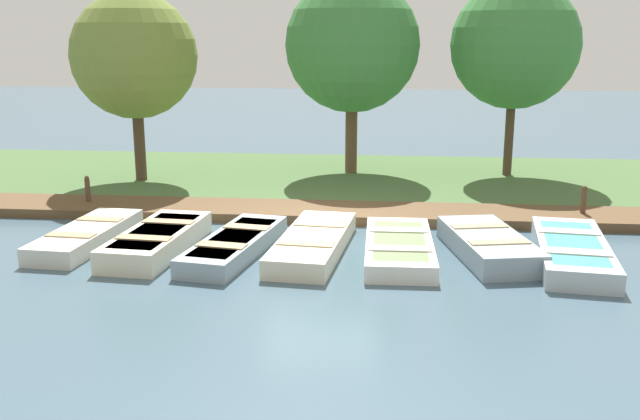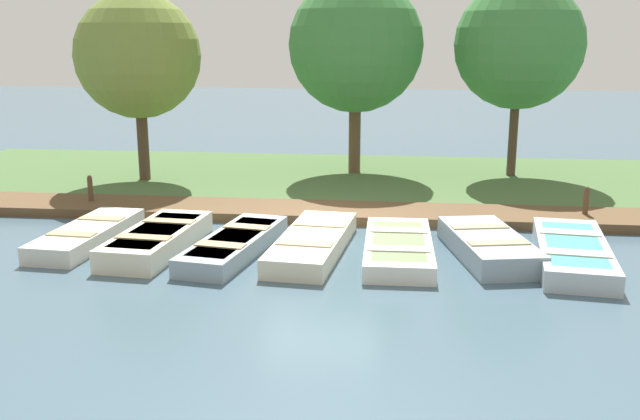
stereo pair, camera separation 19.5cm
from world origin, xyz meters
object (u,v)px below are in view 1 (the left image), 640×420
Objects in this scene: rowboat_4 at (399,247)px; park_tree_far_left at (134,56)px; rowboat_2 at (235,244)px; rowboat_0 at (87,235)px; rowboat_6 at (572,251)px; park_tree_center at (515,45)px; rowboat_3 at (313,242)px; park_tree_left at (352,45)px; mooring_post_far at (583,204)px; rowboat_1 at (157,240)px; rowboat_5 at (488,245)px; mooring_post_near at (88,193)px.

park_tree_far_left reaches higher than rowboat_4.
rowboat_2 is 7.86m from park_tree_far_left.
rowboat_6 is at bearing 92.84° from rowboat_0.
park_tree_center is at bearing 150.65° from rowboat_2.
park_tree_left reaches higher than rowboat_3.
rowboat_2 is at bearing -67.03° from mooring_post_far.
rowboat_1 is 0.62× the size of park_tree_far_left.
rowboat_1 is 0.87× the size of rowboat_6.
rowboat_0 is at bearing -83.97° from rowboat_6.
rowboat_0 is at bearing -101.87° from rowboat_5.
mooring_post_near is at bearing -98.40° from rowboat_6.
rowboat_2 is 1.07× the size of rowboat_4.
rowboat_3 is 9.53m from park_tree_center.
rowboat_5 is at bearing 94.59° from rowboat_4.
park_tree_left is (-7.38, 4.78, 3.53)m from rowboat_0.
park_tree_far_left is 10.24m from park_tree_center.
rowboat_1 is 4.57m from rowboat_4.
rowboat_3 is 1.62m from rowboat_4.
park_tree_far_left is (-5.84, -10.10, 3.26)m from rowboat_6.
rowboat_2 is 6.20m from rowboat_6.
rowboat_3 is at bearing 92.84° from rowboat_0.
rowboat_3 is 4.74m from rowboat_6.
rowboat_3 is 0.99× the size of rowboat_6.
rowboat_3 is 0.66× the size of park_tree_center.
rowboat_0 is at bearing -51.27° from park_tree_center.
rowboat_6 is (0.18, 9.22, 0.01)m from rowboat_0.
rowboat_5 reaches higher than rowboat_2.
rowboat_0 is 9.23m from rowboat_6.
rowboat_5 is 9.27m from mooring_post_near.
rowboat_3 is at bearing -100.50° from rowboat_5.
rowboat_6 reaches higher than rowboat_4.
rowboat_0 is 2.92m from mooring_post_near.
rowboat_4 is 1.66m from rowboat_5.
rowboat_2 is 4.73m from rowboat_5.
rowboat_2 is at bearing 33.10° from park_tree_far_left.
rowboat_1 is 0.98× the size of rowboat_4.
rowboat_1 reaches higher than rowboat_0.
rowboat_5 is (-0.30, 4.72, 0.04)m from rowboat_2.
mooring_post_near is 0.16× the size of park_tree_far_left.
mooring_post_near reaches higher than rowboat_1.
rowboat_6 is 8.35m from park_tree_center.
mooring_post_near is 8.22m from park_tree_left.
rowboat_5 is 0.84× the size of rowboat_6.
park_tree_left is at bearing 106.82° from park_tree_far_left.
rowboat_1 is 11.44m from park_tree_center.
park_tree_center is at bearing 114.45° from mooring_post_near.
rowboat_4 is (-0.15, 4.57, -0.05)m from rowboat_1.
mooring_post_near is at bearing -51.51° from park_tree_left.
park_tree_far_left is 0.93× the size of park_tree_center.
rowboat_2 is (0.00, 1.50, -0.04)m from rowboat_1.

